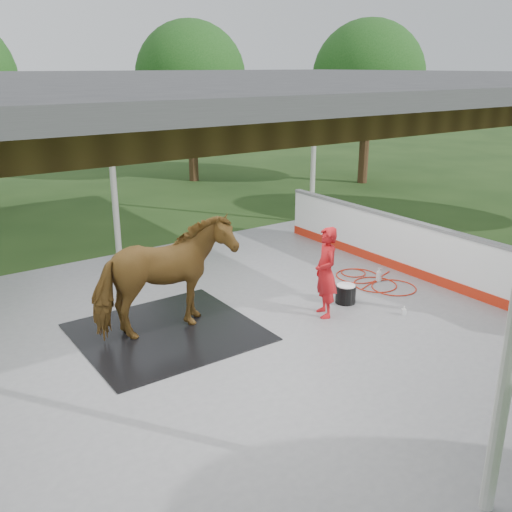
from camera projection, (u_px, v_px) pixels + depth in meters
ground at (231, 336)px, 9.32m from camera, size 100.00×100.00×0.00m
concrete_slab at (231, 335)px, 9.32m from camera, size 12.00×10.00×0.05m
pavilion_structure at (227, 84)px, 8.06m from camera, size 12.60×10.60×4.05m
dasher_board at (420, 252)px, 11.64m from camera, size 0.16×8.00×1.15m
tree_belt at (213, 93)px, 8.98m from camera, size 28.00×28.00×5.80m
rubber_mat at (167, 332)px, 9.34m from camera, size 2.77×2.60×0.02m
horse at (164, 277)px, 9.04m from camera, size 2.27×1.08×1.89m
handler at (326, 272)px, 9.75m from camera, size 0.57×0.68×1.59m
wash_bucket at (346, 294)px, 10.47m from camera, size 0.37×0.37×0.35m
soap_bottle_a at (379, 275)px, 11.50m from camera, size 0.16×0.16×0.29m
soap_bottle_b at (404, 311)px, 9.97m from camera, size 0.11×0.11×0.17m
hose_coil at (373, 281)px, 11.52m from camera, size 1.23×1.77×0.02m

